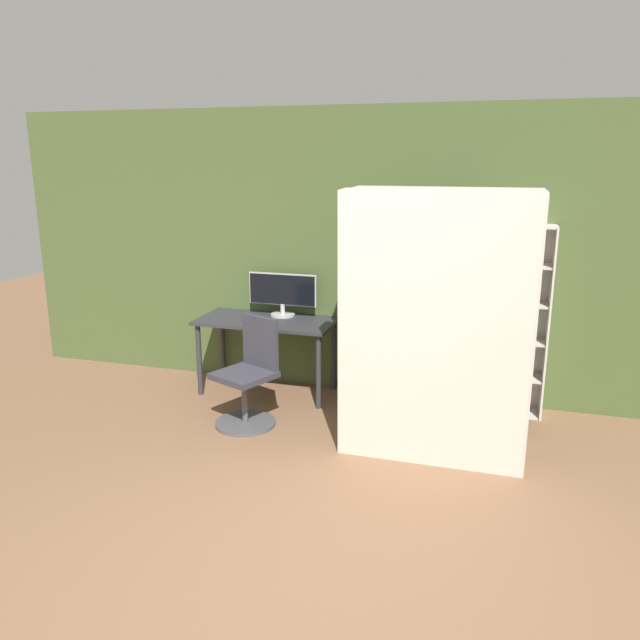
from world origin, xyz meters
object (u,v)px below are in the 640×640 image
(bookshelf, at_px, (503,318))
(mattress_far, at_px, (441,319))
(office_chair, at_px, (249,382))
(mattress_near, at_px, (435,332))
(monitor, at_px, (282,292))

(bookshelf, relative_size, mattress_far, 0.83)
(office_chair, height_order, bookshelf, bookshelf)
(mattress_near, height_order, mattress_far, mattress_near)
(monitor, height_order, mattress_far, mattress_far)
(monitor, relative_size, mattress_near, 0.34)
(office_chair, xyz_separation_m, bookshelf, (2.04, 0.94, 0.48))
(monitor, bearing_deg, office_chair, -88.27)
(monitor, distance_m, office_chair, 1.10)
(mattress_near, bearing_deg, monitor, 143.94)
(bookshelf, bearing_deg, mattress_near, -111.27)
(office_chair, bearing_deg, mattress_far, 5.61)
(mattress_near, relative_size, mattress_far, 1.00)
(monitor, relative_size, bookshelf, 0.41)
(bookshelf, distance_m, mattress_near, 1.28)
(mattress_near, bearing_deg, office_chair, 171.40)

